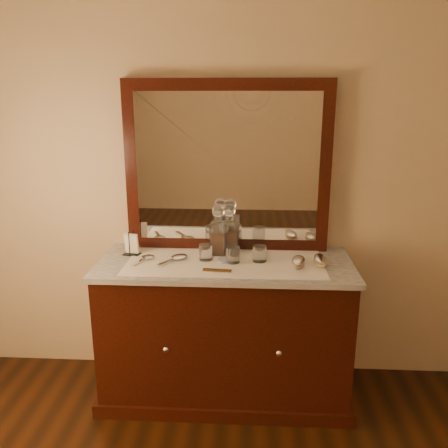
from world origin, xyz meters
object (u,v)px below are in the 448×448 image
(napkin_rack, at_px, (132,245))
(brush_near, at_px, (298,262))
(decanter_right, at_px, (229,234))
(decanter_left, at_px, (219,235))
(hand_mirror_outer, at_px, (146,258))
(hand_mirror_inner, at_px, (177,258))
(comb, at_px, (217,270))
(brush_far, at_px, (320,260))
(pin_dish, at_px, (225,260))
(mirror_frame, at_px, (227,167))
(dresser_cabinet, at_px, (225,331))

(napkin_rack, distance_m, brush_near, 0.97)
(decanter_right, bearing_deg, decanter_left, -166.24)
(hand_mirror_outer, bearing_deg, decanter_left, 16.23)
(decanter_right, distance_m, hand_mirror_inner, 0.33)
(comb, height_order, brush_far, brush_far)
(pin_dish, relative_size, napkin_rack, 0.57)
(mirror_frame, distance_m, napkin_rack, 0.73)
(comb, bearing_deg, brush_near, 18.78)
(napkin_rack, height_order, hand_mirror_inner, napkin_rack)
(decanter_right, bearing_deg, hand_mirror_inner, -156.87)
(pin_dish, bearing_deg, hand_mirror_outer, 179.39)
(hand_mirror_inner, bearing_deg, mirror_frame, 40.30)
(brush_near, distance_m, hand_mirror_outer, 0.86)
(pin_dish, relative_size, comb, 0.55)
(hand_mirror_outer, height_order, hand_mirror_inner, hand_mirror_inner)
(dresser_cabinet, height_order, pin_dish, pin_dish)
(decanter_left, bearing_deg, hand_mirror_outer, -163.77)
(decanter_left, bearing_deg, hand_mirror_inner, -154.60)
(comb, xyz_separation_m, decanter_right, (0.05, 0.29, 0.11))
(pin_dish, height_order, comb, pin_dish)
(dresser_cabinet, xyz_separation_m, brush_near, (0.41, -0.05, 0.47))
(brush_far, bearing_deg, brush_near, -163.31)
(dresser_cabinet, bearing_deg, hand_mirror_inner, 177.79)
(napkin_rack, bearing_deg, mirror_frame, 15.92)
(pin_dish, distance_m, hand_mirror_inner, 0.28)
(hand_mirror_outer, xyz_separation_m, hand_mirror_inner, (0.18, 0.01, 0.00))
(napkin_rack, distance_m, hand_mirror_inner, 0.29)
(decanter_right, height_order, hand_mirror_outer, decanter_right)
(mirror_frame, bearing_deg, decanter_left, -109.84)
(brush_far, bearing_deg, decanter_right, 164.16)
(napkin_rack, bearing_deg, hand_mirror_outer, -40.41)
(decanter_left, height_order, hand_mirror_outer, decanter_left)
(dresser_cabinet, distance_m, brush_near, 0.62)
(decanter_left, distance_m, decanter_right, 0.06)
(brush_near, xyz_separation_m, brush_far, (0.12, 0.04, -0.00))
(decanter_left, relative_size, hand_mirror_inner, 1.38)
(hand_mirror_outer, relative_size, hand_mirror_inner, 0.87)
(hand_mirror_inner, bearing_deg, napkin_rack, 164.66)
(decanter_right, bearing_deg, dresser_cabinet, -96.60)
(mirror_frame, bearing_deg, brush_near, -35.83)
(comb, bearing_deg, decanter_right, 85.62)
(napkin_rack, height_order, decanter_left, decanter_left)
(dresser_cabinet, relative_size, hand_mirror_inner, 6.45)
(comb, xyz_separation_m, hand_mirror_inner, (-0.24, 0.16, 0.01))
(brush_near, height_order, hand_mirror_inner, brush_near)
(napkin_rack, xyz_separation_m, brush_near, (0.96, -0.14, -0.03))
(pin_dish, height_order, decanter_right, decanter_right)
(decanter_left, height_order, hand_mirror_inner, decanter_left)
(dresser_cabinet, height_order, napkin_rack, napkin_rack)
(mirror_frame, distance_m, decanter_right, 0.40)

